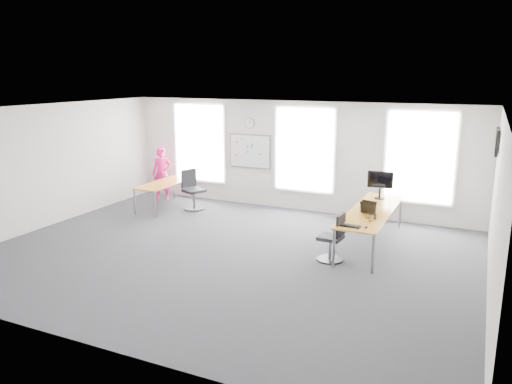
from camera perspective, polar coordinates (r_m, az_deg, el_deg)
The scene contains 24 objects.
floor at distance 10.60m, azimuth -3.37°, elevation -7.10°, with size 10.00×10.00×0.00m, color #252529.
ceiling at distance 9.96m, azimuth -3.61°, elevation 9.30°, with size 10.00×10.00×0.00m, color silver.
wall_back at distance 13.76m, azimuth 4.43°, elevation 4.12°, with size 10.00×10.00×0.00m, color silver.
wall_front at distance 7.04m, azimuth -19.13°, elevation -5.61°, with size 10.00×10.00×0.00m, color silver.
wall_left at distance 13.26m, azimuth -22.92°, elevation 2.74°, with size 10.00×10.00×0.00m, color silver.
wall_right at distance 9.02m, azimuth 25.79°, elevation -2.12°, with size 10.00×10.00×0.00m, color silver.
window_left at distance 15.01m, azimuth -6.44°, elevation 5.61°, with size 1.60×0.06×2.20m, color white.
window_mid at distance 13.60m, azimuth 5.59°, elevation 4.84°, with size 1.60×0.06×2.20m, color white.
window_right at distance 12.94m, azimuth 18.24°, elevation 3.80°, with size 1.60×0.06×2.20m, color white.
desk_right at distance 11.19m, azimuth 13.08°, elevation -2.28°, with size 0.88×3.30×0.80m.
desk_left at distance 14.26m, azimuth -10.40°, elevation 0.83°, with size 0.79×1.97×0.72m.
chair_right at distance 10.20m, azimuth 8.82°, elevation -5.45°, with size 0.53×0.53×1.00m.
chair_left at distance 14.05m, azimuth -7.26°, elevation 0.02°, with size 0.65×0.65×1.10m.
person at distance 15.14m, azimuth -10.69°, elevation 2.06°, with size 0.58×0.38×1.59m, color #D4156B.
whiteboard at distance 14.25m, azimuth -0.72°, elevation 4.67°, with size 1.20×0.03×0.90m, color white.
wall_clock at distance 14.15m, azimuth -0.73°, elevation 7.88°, with size 0.30×0.30×0.04m, color gray.
tv at distance 11.82m, azimuth 25.84°, elevation 5.23°, with size 0.06×0.90×0.55m, color black.
keyboard at distance 9.90m, azimuth 10.63°, elevation -3.83°, with size 0.43×0.15×0.02m, color black.
mouse at distance 9.85m, azimuth 12.48°, elevation -3.95°, with size 0.07×0.11×0.04m, color black.
lens_cap at distance 10.32m, azimuth 12.89°, elevation -3.27°, with size 0.06×0.06×0.01m, color black.
headphones at distance 10.49m, azimuth 13.05°, elevation -2.74°, with size 0.19×0.10×0.11m.
laptop_sleeve at distance 10.81m, azimuth 12.71°, elevation -1.77°, with size 0.35×0.27×0.28m.
paper_stack at distance 11.17m, azimuth 12.53°, elevation -1.71°, with size 0.31×0.23×0.11m, color beige.
monitor at distance 12.14m, azimuth 14.01°, elevation 1.08°, with size 0.60×0.24×0.66m.
Camera 1 is at (4.72, -8.74, 3.70)m, focal length 35.00 mm.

